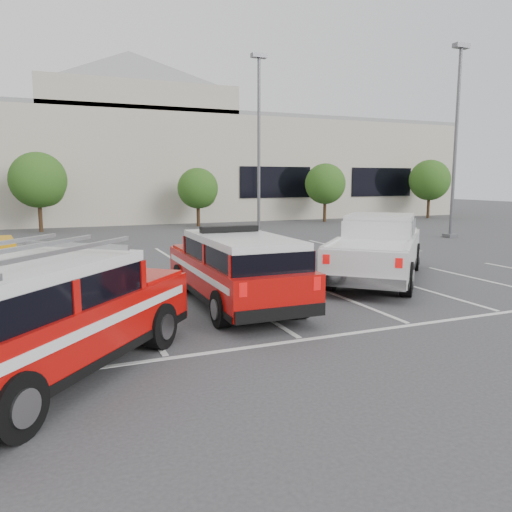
{
  "coord_description": "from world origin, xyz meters",
  "views": [
    {
      "loc": [
        -4.49,
        -11.26,
        3.13
      ],
      "look_at": [
        0.76,
        1.39,
        1.05
      ],
      "focal_mm": 35.0,
      "sensor_mm": 36.0,
      "label": 1
    }
  ],
  "objects_px": {
    "white_pickup": "(377,254)",
    "light_pole_mid": "(259,145)",
    "tree_mid_right": "(199,190)",
    "tree_mid_left": "(40,182)",
    "tree_right": "(326,185)",
    "tree_far_right": "(430,182)",
    "light_pole_right": "(456,142)",
    "ladder_suv": "(43,326)",
    "convention_building": "(107,161)",
    "fire_chief_suv": "(236,274)"
  },
  "relations": [
    {
      "from": "light_pole_mid",
      "to": "ladder_suv",
      "type": "bearing_deg",
      "value": -121.57
    },
    {
      "from": "tree_right",
      "to": "fire_chief_suv",
      "type": "relative_size",
      "value": 0.79
    },
    {
      "from": "tree_mid_right",
      "to": "tree_mid_left",
      "type": "bearing_deg",
      "value": 180.0
    },
    {
      "from": "convention_building",
      "to": "tree_mid_left",
      "type": "xyz_separation_m",
      "value": [
        -5.09,
        -9.82,
        -1.68
      ]
    },
    {
      "from": "tree_right",
      "to": "light_pole_right",
      "type": "distance_m",
      "value": 12.32
    },
    {
      "from": "tree_mid_left",
      "to": "tree_right",
      "type": "height_order",
      "value": "tree_mid_left"
    },
    {
      "from": "light_pole_right",
      "to": "white_pickup",
      "type": "distance_m",
      "value": 14.36
    },
    {
      "from": "convention_building",
      "to": "fire_chief_suv",
      "type": "xyz_separation_m",
      "value": [
        -0.43,
        -31.58,
        -3.91
      ]
    },
    {
      "from": "fire_chief_suv",
      "to": "ladder_suv",
      "type": "xyz_separation_m",
      "value": [
        -4.44,
        -3.3,
        0.06
      ]
    },
    {
      "from": "fire_chief_suv",
      "to": "white_pickup",
      "type": "xyz_separation_m",
      "value": [
        5.34,
        1.47,
        0.0
      ]
    },
    {
      "from": "convention_building",
      "to": "white_pickup",
      "type": "bearing_deg",
      "value": -80.74
    },
    {
      "from": "tree_mid_left",
      "to": "fire_chief_suv",
      "type": "xyz_separation_m",
      "value": [
        4.66,
        -21.76,
        -2.23
      ]
    },
    {
      "from": "tree_far_right",
      "to": "light_pole_mid",
      "type": "distance_m",
      "value": 19.19
    },
    {
      "from": "tree_mid_right",
      "to": "light_pole_right",
      "type": "height_order",
      "value": "light_pole_right"
    },
    {
      "from": "fire_chief_suv",
      "to": "tree_mid_left",
      "type": "bearing_deg",
      "value": 102.55
    },
    {
      "from": "tree_mid_right",
      "to": "fire_chief_suv",
      "type": "xyz_separation_m",
      "value": [
        -5.34,
        -21.76,
        -1.7
      ]
    },
    {
      "from": "white_pickup",
      "to": "light_pole_right",
      "type": "bearing_deg",
      "value": 79.73
    },
    {
      "from": "tree_right",
      "to": "white_pickup",
      "type": "height_order",
      "value": "tree_right"
    },
    {
      "from": "tree_right",
      "to": "light_pole_right",
      "type": "relative_size",
      "value": 0.43
    },
    {
      "from": "convention_building",
      "to": "tree_mid_right",
      "type": "distance_m",
      "value": 11.2
    },
    {
      "from": "tree_right",
      "to": "ladder_suv",
      "type": "height_order",
      "value": "tree_right"
    },
    {
      "from": "light_pole_mid",
      "to": "white_pickup",
      "type": "xyz_separation_m",
      "value": [
        -1.91,
        -14.25,
        -4.37
      ]
    },
    {
      "from": "tree_right",
      "to": "light_pole_mid",
      "type": "bearing_deg",
      "value": -143.23
    },
    {
      "from": "convention_building",
      "to": "light_pole_right",
      "type": "xyz_separation_m",
      "value": [
        15.82,
        -21.86,
        0.47
      ]
    },
    {
      "from": "tree_right",
      "to": "white_pickup",
      "type": "bearing_deg",
      "value": -116.24
    },
    {
      "from": "ladder_suv",
      "to": "convention_building",
      "type": "bearing_deg",
      "value": 122.72
    },
    {
      "from": "tree_mid_left",
      "to": "ladder_suv",
      "type": "height_order",
      "value": "tree_mid_left"
    },
    {
      "from": "light_pole_mid",
      "to": "ladder_suv",
      "type": "distance_m",
      "value": 22.73
    },
    {
      "from": "tree_mid_right",
      "to": "tree_far_right",
      "type": "relative_size",
      "value": 0.82
    },
    {
      "from": "tree_right",
      "to": "white_pickup",
      "type": "relative_size",
      "value": 0.69
    },
    {
      "from": "tree_mid_left",
      "to": "fire_chief_suv",
      "type": "relative_size",
      "value": 0.86
    },
    {
      "from": "ladder_suv",
      "to": "tree_right",
      "type": "bearing_deg",
      "value": 92.39
    },
    {
      "from": "white_pickup",
      "to": "light_pole_mid",
      "type": "bearing_deg",
      "value": 125.01
    },
    {
      "from": "convention_building",
      "to": "ladder_suv",
      "type": "relative_size",
      "value": 10.72
    },
    {
      "from": "tree_far_right",
      "to": "white_pickup",
      "type": "bearing_deg",
      "value": -134.59
    },
    {
      "from": "convention_building",
      "to": "white_pickup",
      "type": "height_order",
      "value": "convention_building"
    },
    {
      "from": "convention_building",
      "to": "tree_far_right",
      "type": "relative_size",
      "value": 12.38
    },
    {
      "from": "tree_mid_right",
      "to": "tree_right",
      "type": "xyz_separation_m",
      "value": [
        10.0,
        0.0,
        0.27
      ]
    },
    {
      "from": "ladder_suv",
      "to": "tree_far_right",
      "type": "bearing_deg",
      "value": 80.75
    },
    {
      "from": "tree_mid_right",
      "to": "white_pickup",
      "type": "xyz_separation_m",
      "value": [
        -0.0,
        -20.29,
        -1.69
      ]
    },
    {
      "from": "tree_right",
      "to": "tree_far_right",
      "type": "bearing_deg",
      "value": 0.0
    },
    {
      "from": "tree_mid_right",
      "to": "light_pole_mid",
      "type": "distance_m",
      "value": 6.88
    },
    {
      "from": "tree_mid_right",
      "to": "tree_far_right",
      "type": "bearing_deg",
      "value": 0.0
    },
    {
      "from": "tree_mid_right",
      "to": "tree_far_right",
      "type": "distance_m",
      "value": 20.01
    },
    {
      "from": "convention_building",
      "to": "light_pole_mid",
      "type": "xyz_separation_m",
      "value": [
        6.82,
        -15.86,
        0.47
      ]
    },
    {
      "from": "tree_far_right",
      "to": "white_pickup",
      "type": "relative_size",
      "value": 0.75
    },
    {
      "from": "tree_mid_right",
      "to": "light_pole_right",
      "type": "relative_size",
      "value": 0.39
    },
    {
      "from": "tree_mid_left",
      "to": "tree_far_right",
      "type": "bearing_deg",
      "value": 0.0
    },
    {
      "from": "light_pole_mid",
      "to": "fire_chief_suv",
      "type": "relative_size",
      "value": 1.82
    },
    {
      "from": "tree_far_right",
      "to": "light_pole_right",
      "type": "distance_m",
      "value": 15.24
    }
  ]
}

